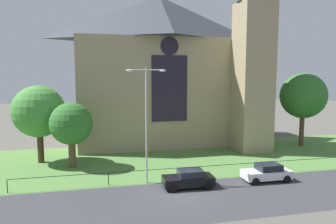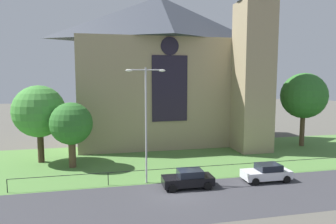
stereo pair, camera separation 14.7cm
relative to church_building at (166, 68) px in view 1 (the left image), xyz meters
The scene contains 11 objects.
ground 13.95m from the church_building, 109.67° to the right, with size 160.00×160.00×0.00m, color #56544C.
road_asphalt 23.49m from the church_building, 98.65° to the right, with size 120.00×8.00×0.01m, color #38383D.
grass_verge 15.30m from the church_building, 106.27° to the right, with size 120.00×20.00×0.01m, color #517F3D.
church_building is the anchor object (origin of this frame).
iron_railing 18.86m from the church_building, 92.70° to the right, with size 31.58×0.07×1.13m.
tree_left_near 16.78m from the church_building, 139.79° to the right, with size 4.26×4.26×6.62m.
tree_left_far 17.82m from the church_building, 154.07° to the right, with size 5.49×5.49×8.26m.
tree_right_far 18.58m from the church_building, 21.10° to the right, with size 5.94×5.94×9.64m.
streetlamp_near 17.83m from the church_building, 108.10° to the right, with size 3.37×0.26×9.93m.
parked_car_black 20.81m from the church_building, 96.77° to the right, with size 4.24×2.10×1.51m.
parked_car_white 21.23m from the church_building, 74.53° to the right, with size 4.22×2.07×1.51m.
Camera 1 is at (-6.29, -23.59, 9.22)m, focal length 33.42 mm.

